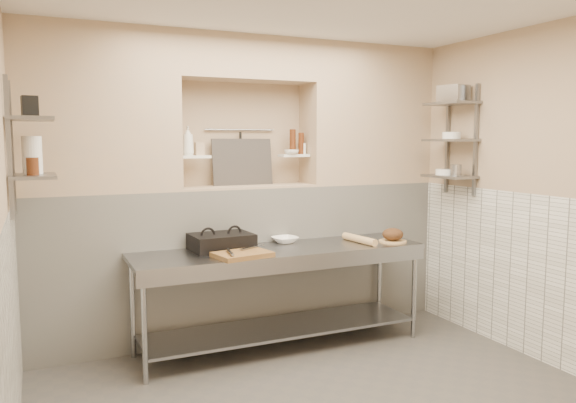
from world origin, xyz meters
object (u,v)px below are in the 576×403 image
bread_loaf (393,234)px  bowl_alcove (291,152)px  panini_press (221,242)px  cutting_board (242,255)px  prep_table (281,277)px  bottle_soap (188,141)px  jug_left (32,155)px  rolling_pin (359,239)px  mixing_bowl (285,240)px

bread_loaf → bowl_alcove: 1.25m
panini_press → cutting_board: bearing=-82.6°
prep_table → bottle_soap: size_ratio=9.84×
panini_press → jug_left: jug_left is taller
bottle_soap → bowl_alcove: bottle_soap is taller
bread_loaf → bowl_alcove: bearing=139.4°
prep_table → panini_press: size_ratio=4.80×
bread_loaf → jug_left: bearing=178.7°
bowl_alcove → bottle_soap: bearing=177.1°
prep_table → rolling_pin: rolling_pin is taller
panini_press → bowl_alcove: size_ratio=3.78×
panini_press → bread_loaf: size_ratio=2.78×
cutting_board → prep_table: bearing=23.9°
mixing_bowl → bread_loaf: 1.01m
prep_table → panini_press: bearing=161.4°
panini_press → jug_left: 1.67m
mixing_bowl → rolling_pin: 0.69m
prep_table → bread_loaf: bearing=-6.8°
panini_press → rolling_pin: panini_press is taller
bottle_soap → jug_left: bottle_soap is taller
mixing_bowl → bowl_alcove: bearing=55.0°
mixing_bowl → bread_loaf: size_ratio=1.20×
prep_table → mixing_bowl: bearing=58.7°
panini_press → mixing_bowl: (0.64, 0.08, -0.04)m
prep_table → cutting_board: (-0.42, -0.19, 0.28)m
cutting_board → jug_left: jug_left is taller
prep_table → jug_left: size_ratio=9.72×
panini_press → rolling_pin: size_ratio=1.21×
prep_table → bread_loaf: 1.15m
rolling_pin → bowl_alcove: bowl_alcove is taller
panini_press → mixing_bowl: bearing=3.9°
panini_press → cutting_board: 0.36m
panini_press → mixing_bowl: size_ratio=2.31×
mixing_bowl → bowl_alcove: bowl_alcove is taller
bottle_soap → jug_left: bearing=-154.0°
cutting_board → bottle_soap: size_ratio=1.68×
mixing_bowl → panini_press: bearing=-172.6°
panini_press → rolling_pin: bearing=-12.5°
mixing_bowl → rolling_pin: bearing=-24.3°
mixing_bowl → bottle_soap: (-0.82, 0.32, 0.92)m
panini_press → cutting_board: panini_press is taller
rolling_pin → jug_left: 2.85m
cutting_board → bowl_alcove: bearing=42.7°
bowl_alcove → prep_table: bearing=-123.3°
prep_table → bowl_alcove: 1.25m
cutting_board → mixing_bowl: (0.57, 0.43, 0.01)m
rolling_pin → bread_loaf: size_ratio=2.30×
cutting_board → rolling_pin: rolling_pin is taller
prep_table → rolling_pin: size_ratio=5.80×
prep_table → rolling_pin: (0.78, -0.04, 0.29)m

